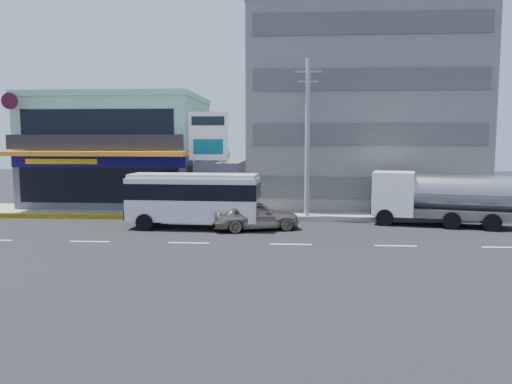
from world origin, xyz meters
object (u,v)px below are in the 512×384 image
(concrete_building, at_px, (357,114))
(billboard, at_px, (208,142))
(utility_pole_near, at_px, (307,138))
(motorcycle_rider, at_px, (148,208))
(shop_building, at_px, (122,154))
(satellite_dish, at_px, (220,161))
(tanker_truck, at_px, (436,197))
(sedan, at_px, (255,215))
(minibus, at_px, (194,196))

(concrete_building, bearing_deg, billboard, -151.08)
(utility_pole_near, xyz_separation_m, motorcycle_rider, (-10.00, -0.61, -4.36))
(shop_building, bearing_deg, satellite_dish, -20.21)
(satellite_dish, distance_m, tanker_truck, 14.55)
(motorcycle_rider, bearing_deg, satellite_dish, 46.50)
(utility_pole_near, distance_m, motorcycle_rider, 10.93)
(shop_building, height_order, satellite_dish, shop_building)
(shop_building, distance_m, billboard, 8.92)
(utility_pole_near, bearing_deg, tanker_truck, -10.09)
(sedan, xyz_separation_m, motorcycle_rider, (-7.00, 2.89, -0.04))
(minibus, height_order, sedan, minibus)
(satellite_dish, bearing_deg, shop_building, 159.79)
(shop_building, xyz_separation_m, minibus, (7.46, -9.79, -2.14))
(billboard, distance_m, utility_pole_near, 6.75)
(tanker_truck, bearing_deg, billboard, 167.39)
(concrete_building, relative_size, billboard, 2.32)
(shop_building, bearing_deg, utility_pole_near, -25.06)
(tanker_truck, bearing_deg, minibus, -172.33)
(concrete_building, bearing_deg, utility_pole_near, -117.76)
(utility_pole_near, height_order, tanker_truck, utility_pole_near)
(satellite_dish, xyz_separation_m, utility_pole_near, (6.00, -3.60, 1.57))
(billboard, height_order, tanker_truck, billboard)
(sedan, bearing_deg, tanker_truck, -96.44)
(concrete_building, xyz_separation_m, utility_pole_near, (-4.00, -7.60, -1.85))
(utility_pole_near, height_order, sedan, utility_pole_near)
(shop_building, xyz_separation_m, tanker_truck, (21.55, -7.89, -2.32))
(satellite_dish, xyz_separation_m, tanker_truck, (13.55, -4.94, -1.90))
(concrete_building, height_order, motorcycle_rider, concrete_building)
(billboard, xyz_separation_m, tanker_truck, (14.05, -3.14, -3.25))
(motorcycle_rider, bearing_deg, tanker_truck, -2.38)
(concrete_building, height_order, billboard, concrete_building)
(motorcycle_rider, bearing_deg, utility_pole_near, 3.52)
(concrete_building, distance_m, utility_pole_near, 8.79)
(billboard, relative_size, utility_pole_near, 0.69)
(satellite_dish, relative_size, motorcycle_rider, 0.62)
(billboard, height_order, motorcycle_rider, billboard)
(utility_pole_near, relative_size, minibus, 1.32)
(minibus, distance_m, motorcycle_rider, 4.47)
(billboard, relative_size, minibus, 0.91)
(tanker_truck, bearing_deg, shop_building, 159.90)
(concrete_building, bearing_deg, minibus, -134.19)
(satellite_dish, xyz_separation_m, sedan, (3.00, -7.10, -2.74))
(shop_building, relative_size, sedan, 2.54)
(sedan, bearing_deg, billboard, 15.42)
(concrete_building, xyz_separation_m, tanker_truck, (3.55, -8.94, -5.32))
(shop_building, height_order, minibus, shop_building)
(billboard, bearing_deg, motorcycle_rider, -145.40)
(concrete_building, distance_m, satellite_dish, 11.30)
(concrete_building, relative_size, utility_pole_near, 1.60)
(concrete_building, relative_size, minibus, 2.12)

